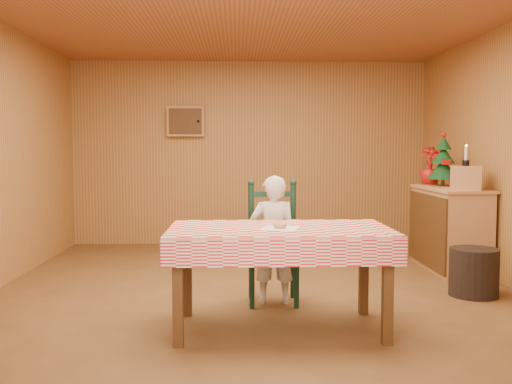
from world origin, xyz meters
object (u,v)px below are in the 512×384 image
at_px(dining_table, 279,238).
at_px(shelf_unit, 449,228).
at_px(crate, 465,178).
at_px(christmas_tree, 443,162).
at_px(ladder_chair, 273,245).
at_px(storage_bin, 474,272).
at_px(seated_child, 273,240).

height_order(dining_table, shelf_unit, shelf_unit).
height_order(crate, christmas_tree, christmas_tree).
relative_size(shelf_unit, crate, 4.13).
distance_m(ladder_chair, crate, 2.32).
relative_size(ladder_chair, crate, 3.60).
relative_size(crate, storage_bin, 0.68).
distance_m(shelf_unit, crate, 0.71).
height_order(seated_child, shelf_unit, seated_child).
bearing_deg(ladder_chair, storage_bin, 3.98).
xyz_separation_m(dining_table, storage_bin, (1.87, 0.92, -0.47)).
bearing_deg(shelf_unit, storage_bin, -99.72).
xyz_separation_m(crate, christmas_tree, (-0.00, 0.65, 0.16)).
bearing_deg(shelf_unit, seated_child, -146.90).
xyz_separation_m(seated_child, shelf_unit, (2.07, 1.35, -0.10)).
distance_m(dining_table, christmas_tree, 3.16).
xyz_separation_m(dining_table, shelf_unit, (2.07, 2.08, -0.22)).
bearing_deg(shelf_unit, ladder_chair, -148.03).
relative_size(ladder_chair, shelf_unit, 0.87).
distance_m(dining_table, ladder_chair, 0.81).
height_order(ladder_chair, shelf_unit, ladder_chair).
relative_size(ladder_chair, seated_child, 0.96).
bearing_deg(ladder_chair, dining_table, -90.00).
bearing_deg(storage_bin, seated_child, -174.29).
bearing_deg(storage_bin, crate, 74.75).
distance_m(crate, christmas_tree, 0.67).
height_order(shelf_unit, storage_bin, shelf_unit).
height_order(seated_child, crate, crate).
bearing_deg(ladder_chair, shelf_unit, 31.97).
xyz_separation_m(ladder_chair, shelf_unit, (2.07, 1.29, -0.04)).
bearing_deg(dining_table, ladder_chair, 90.00).
height_order(dining_table, ladder_chair, ladder_chair).
xyz_separation_m(ladder_chair, crate, (2.08, 0.89, 0.55)).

